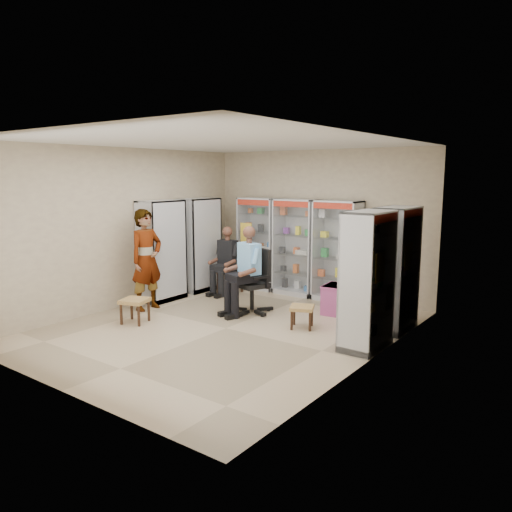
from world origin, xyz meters
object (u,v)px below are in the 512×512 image
Objects in this scene: cabinet_back_right at (337,251)px; office_chair at (252,281)px; pink_trunk at (340,300)px; wooden_chair at (230,271)px; seated_shopkeeper at (250,273)px; standing_man at (147,260)px; cabinet_left_near at (162,251)px; cabinet_back_left at (260,243)px; cabinet_right_far at (396,269)px; cabinet_right_near at (367,281)px; cabinet_back_mid at (296,247)px; woven_stool_a at (302,317)px; cabinet_left_far at (200,245)px; woven_stool_b at (135,311)px.

cabinet_back_right is 1.95m from office_chair.
wooden_chair is at bearing 177.40° from pink_trunk.
seated_shopkeeper is 1.70m from pink_trunk.
seated_shopkeeper reaches higher than wooden_chair.
standing_man is (-0.40, -1.94, 0.47)m from wooden_chair.
wooden_chair is at bearing 152.39° from cabinet_left_near.
cabinet_back_left is at bearing 160.61° from pink_trunk.
office_chair is 0.17m from seated_shopkeeper.
cabinet_right_far reaches higher than wooden_chair.
cabinet_back_left is at bearing -11.42° from standing_man.
seated_shopkeeper is (2.01, 0.26, -0.25)m from cabinet_left_near.
pink_trunk is at bearing 75.93° from cabinet_right_far.
cabinet_right_near is at bearing -32.28° from cabinet_back_left.
cabinet_right_far is at bearing -14.07° from pink_trunk.
cabinet_back_right is at bearing 82.63° from office_chair.
cabinet_back_mid is 1.34× the size of seated_shopkeeper.
cabinet_back_right is 5.39× the size of woven_stool_a.
standing_man is at bearing -132.75° from office_chair.
seated_shopkeeper is (-2.45, -0.64, -0.25)m from cabinet_right_far.
pink_trunk is at bearing 38.87° from cabinet_right_near.
cabinet_back_mid is 1.00× the size of cabinet_right_near.
wooden_chair is at bearing 83.96° from cabinet_right_far.
cabinet_left_far reaches higher than woven_stool_a.
cabinet_left_far is 3.49m from woven_stool_a.
seated_shopkeeper is at bearing -71.75° from office_chair.
office_chair is (2.01, 0.31, -0.41)m from cabinet_left_near.
standing_man is (-4.18, -1.54, -0.06)m from cabinet_right_far.
cabinet_back_mid is 3.12m from standing_man.
cabinet_left_near is 1.77m from woven_stool_b.
cabinet_left_far is (-4.46, 0.20, 0.00)m from cabinet_right_far.
cabinet_back_left is 1.00× the size of cabinet_left_near.
cabinet_back_right is (1.90, 0.00, 0.00)m from cabinet_back_left.
cabinet_back_right reaches higher than pink_trunk.
cabinet_left_near reaches higher than wooden_chair.
cabinet_back_mid and cabinet_left_near have the same top height.
cabinet_left_near is at bearing -160.61° from pink_trunk.
office_chair is (-2.45, 0.51, -0.41)m from cabinet_right_near.
cabinet_left_far is at bearing -178.66° from pink_trunk.
woven_stool_b is at bearing 29.66° from cabinet_left_near.
office_chair is 3.17× the size of woven_stool_a.
standing_man is (0.28, -1.74, -0.06)m from cabinet_left_far.
woven_stool_a is (-1.23, 0.26, -0.81)m from cabinet_right_near.
wooden_chair is (-3.78, 0.40, -0.53)m from cabinet_right_far.
cabinet_right_near is 1.70× the size of office_chair.
cabinet_back_right is at bearing 0.00° from cabinet_back_left.
cabinet_back_left reaches higher than pink_trunk.
woven_stool_a is at bearing 78.26° from cabinet_right_near.
cabinet_right_near reaches higher than office_chair.
cabinet_back_left is at bearing 135.00° from cabinet_left_far.
cabinet_left_near is 1.06× the size of standing_man.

